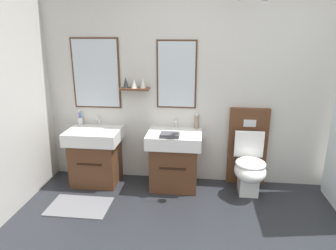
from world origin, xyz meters
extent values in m
cube|color=beige|center=(0.00, 1.75, 1.37)|extent=(4.78, 0.12, 2.74)
cube|color=#4C301E|center=(-1.63, 1.69, 1.39)|extent=(0.61, 0.02, 0.88)
cube|color=silver|center=(-1.63, 1.68, 1.39)|extent=(0.57, 0.01, 0.84)
cube|color=#4C301E|center=(-0.61, 1.69, 1.39)|extent=(0.49, 0.02, 0.83)
cube|color=silver|center=(-0.61, 1.68, 1.39)|extent=(0.45, 0.01, 0.79)
cube|color=#56331E|center=(-1.12, 1.61, 1.22)|extent=(0.36, 0.14, 0.02)
cone|color=#333338|center=(-1.23, 1.60, 1.30)|extent=(0.07, 0.07, 0.14)
cone|color=white|center=(-1.12, 1.60, 1.29)|extent=(0.08, 0.08, 0.12)
cone|color=white|center=(-1.02, 1.63, 1.29)|extent=(0.07, 0.07, 0.12)
cube|color=slate|center=(-1.63, 0.85, 0.01)|extent=(0.68, 0.44, 0.01)
cube|color=#56331E|center=(-1.63, 1.47, 0.28)|extent=(0.57, 0.47, 0.56)
cube|color=black|center=(-1.63, 1.22, 0.35)|extent=(0.31, 0.01, 0.02)
cube|color=white|center=(-1.63, 1.47, 0.64)|extent=(0.66, 0.53, 0.15)
cube|color=silver|center=(-1.63, 1.44, 0.70)|extent=(0.41, 0.29, 0.03)
cylinder|color=silver|center=(-1.63, 1.68, 0.77)|extent=(0.03, 0.03, 0.11)
cylinder|color=silver|center=(-1.63, 1.63, 0.82)|extent=(0.02, 0.11, 0.02)
cube|color=#56331E|center=(-0.61, 1.47, 0.28)|extent=(0.57, 0.47, 0.56)
cube|color=black|center=(-0.61, 1.22, 0.35)|extent=(0.31, 0.01, 0.02)
cube|color=white|center=(-0.61, 1.47, 0.64)|extent=(0.66, 0.53, 0.15)
cube|color=silver|center=(-0.61, 1.44, 0.70)|extent=(0.41, 0.29, 0.03)
cylinder|color=silver|center=(-0.61, 1.68, 0.77)|extent=(0.03, 0.03, 0.11)
cylinder|color=silver|center=(-0.61, 1.63, 0.82)|extent=(0.02, 0.11, 0.02)
cube|color=#56331E|center=(0.30, 1.68, 0.50)|extent=(0.48, 0.10, 1.00)
cube|color=silver|center=(0.30, 1.62, 0.82)|extent=(0.15, 0.01, 0.09)
cube|color=white|center=(0.30, 1.41, 0.17)|extent=(0.22, 0.30, 0.34)
ellipsoid|color=white|center=(0.30, 1.33, 0.32)|extent=(0.37, 0.46, 0.24)
torus|color=white|center=(0.30, 1.33, 0.42)|extent=(0.35, 0.35, 0.04)
cube|color=white|center=(0.30, 1.55, 0.57)|extent=(0.35, 0.03, 0.33)
cylinder|color=silver|center=(-1.88, 1.65, 0.77)|extent=(0.07, 0.07, 0.09)
cylinder|color=#2D84DB|center=(-1.86, 1.65, 0.82)|extent=(0.02, 0.04, 0.17)
cube|color=white|center=(-1.87, 1.66, 0.91)|extent=(0.01, 0.02, 0.03)
cylinder|color=#2D84DB|center=(-1.88, 1.66, 0.81)|extent=(0.01, 0.01, 0.15)
cube|color=white|center=(-1.88, 1.66, 0.89)|extent=(0.01, 0.02, 0.03)
cylinder|color=purple|center=(-1.88, 1.64, 0.82)|extent=(0.01, 0.02, 0.17)
cube|color=white|center=(-1.88, 1.63, 0.91)|extent=(0.01, 0.02, 0.03)
cylinder|color=gray|center=(-0.35, 1.66, 0.80)|extent=(0.06, 0.06, 0.16)
cylinder|color=silver|center=(-0.35, 1.66, 0.89)|extent=(0.02, 0.02, 0.04)
cube|color=#47474C|center=(-0.65, 1.30, 0.74)|extent=(0.22, 0.16, 0.04)
camera|label=1|loc=(-0.30, -1.96, 1.87)|focal=31.87mm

